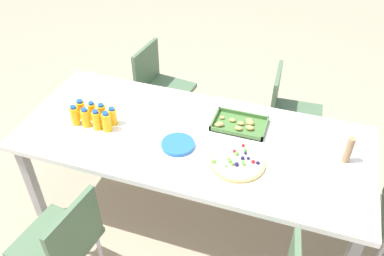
{
  "coord_description": "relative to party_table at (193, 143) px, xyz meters",
  "views": [
    {
      "loc": [
        0.62,
        -1.87,
        2.41
      ],
      "look_at": [
        -0.02,
        0.06,
        0.75
      ],
      "focal_mm": 37.75,
      "sensor_mm": 36.0,
      "label": 1
    }
  ],
  "objects": [
    {
      "name": "ground_plane",
      "position": [
        0.0,
        0.0,
        -0.67
      ],
      "size": [
        12.0,
        12.0,
        0.0
      ],
      "primitive_type": "plane",
      "color": "tan"
    },
    {
      "name": "party_table",
      "position": [
        0.0,
        0.0,
        0.0
      ],
      "size": [
        2.27,
        0.95,
        0.73
      ],
      "color": "white",
      "rests_on": "ground_plane"
    },
    {
      "name": "chair_far_right",
      "position": [
        0.53,
        0.79,
        -0.17
      ],
      "size": [
        0.42,
        0.42,
        0.83
      ],
      "rotation": [
        0.0,
        0.0,
        -1.52
      ],
      "color": "#4C6B4C",
      "rests_on": "ground_plane"
    },
    {
      "name": "chair_far_left",
      "position": [
        -0.58,
        0.81,
        -0.17
      ],
      "size": [
        0.44,
        0.44,
        0.83
      ],
      "rotation": [
        0.0,
        0.0,
        -1.69
      ],
      "color": "#4C6B4C",
      "rests_on": "ground_plane"
    },
    {
      "name": "chair_near_left",
      "position": [
        -0.48,
        -0.83,
        -0.17
      ],
      "size": [
        0.45,
        0.45,
        0.83
      ],
      "rotation": [
        0.0,
        0.0,
        1.43
      ],
      "color": "#4C6B4C",
      "rests_on": "ground_plane"
    },
    {
      "name": "juice_bottle_0",
      "position": [
        -0.78,
        -0.12,
        0.13
      ],
      "size": [
        0.06,
        0.06,
        0.15
      ],
      "color": "#F9AF14",
      "rests_on": "party_table"
    },
    {
      "name": "juice_bottle_1",
      "position": [
        -0.7,
        -0.12,
        0.12
      ],
      "size": [
        0.06,
        0.06,
        0.14
      ],
      "color": "#F9AB14",
      "rests_on": "party_table"
    },
    {
      "name": "juice_bottle_2",
      "position": [
        -0.62,
        -0.12,
        0.12
      ],
      "size": [
        0.06,
        0.06,
        0.14
      ],
      "color": "#FAAC14",
      "rests_on": "party_table"
    },
    {
      "name": "juice_bottle_3",
      "position": [
        -0.55,
        -0.11,
        0.12
      ],
      "size": [
        0.06,
        0.06,
        0.14
      ],
      "color": "#FAAF14",
      "rests_on": "party_table"
    },
    {
      "name": "juice_bottle_4",
      "position": [
        -0.78,
        -0.04,
        0.12
      ],
      "size": [
        0.06,
        0.06,
        0.14
      ],
      "color": "#FAAC14",
      "rests_on": "party_table"
    },
    {
      "name": "juice_bottle_5",
      "position": [
        -0.7,
        -0.04,
        0.12
      ],
      "size": [
        0.05,
        0.05,
        0.14
      ],
      "color": "#FAAF14",
      "rests_on": "party_table"
    },
    {
      "name": "juice_bottle_6",
      "position": [
        -0.62,
        -0.04,
        0.13
      ],
      "size": [
        0.06,
        0.06,
        0.15
      ],
      "color": "#FAAE14",
      "rests_on": "party_table"
    },
    {
      "name": "juice_bottle_7",
      "position": [
        -0.54,
        -0.04,
        0.12
      ],
      "size": [
        0.06,
        0.06,
        0.13
      ],
      "color": "#F9AE14",
      "rests_on": "party_table"
    },
    {
      "name": "fruit_pizza",
      "position": [
        0.33,
        -0.15,
        0.07
      ],
      "size": [
        0.33,
        0.33,
        0.05
      ],
      "color": "tan",
      "rests_on": "party_table"
    },
    {
      "name": "snack_tray",
      "position": [
        0.26,
        0.2,
        0.07
      ],
      "size": [
        0.35,
        0.24,
        0.04
      ],
      "color": "#477238",
      "rests_on": "party_table"
    },
    {
      "name": "plate_stack",
      "position": [
        -0.06,
        -0.12,
        0.07
      ],
      "size": [
        0.21,
        0.21,
        0.02
      ],
      "color": "blue",
      "rests_on": "party_table"
    },
    {
      "name": "napkin_stack",
      "position": [
        -0.86,
        0.22,
        0.06
      ],
      "size": [
        0.15,
        0.15,
        0.01
      ],
      "primitive_type": "cube",
      "color": "white",
      "rests_on": "party_table"
    },
    {
      "name": "cardboard_tube",
      "position": [
        0.94,
        0.08,
        0.15
      ],
      "size": [
        0.04,
        0.04,
        0.18
      ],
      "primitive_type": "cylinder",
      "color": "#9E7A56",
      "rests_on": "party_table"
    }
  ]
}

